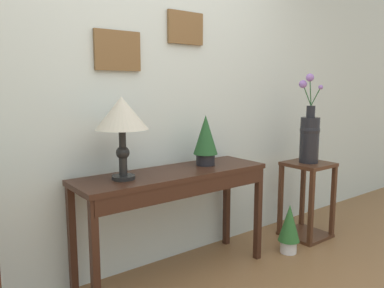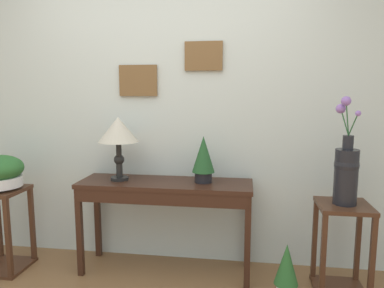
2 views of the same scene
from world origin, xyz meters
TOP-DOWN VIEW (x-y plane):
  - back_wall_with_art at (0.00, 1.52)m, footprint 9.00×0.13m
  - console_table at (0.05, 1.19)m, footprint 1.40×0.42m
  - table_lamp at (-0.33, 1.22)m, footprint 0.33×0.33m
  - potted_plant_on_console at (0.36, 1.25)m, footprint 0.18×0.18m
  - pedestal_stand_right at (1.40, 1.09)m, footprint 0.37×0.37m
  - flower_vase_tall_right at (1.40, 1.09)m, footprint 0.17×0.18m
  - potted_plant_floor at (1.00, 0.95)m, footprint 0.17×0.17m

SIDE VIEW (x-z plane):
  - potted_plant_floor at x=1.00m, z-range 0.02..0.43m
  - pedestal_stand_right at x=1.40m, z-range 0.00..0.68m
  - console_table at x=0.05m, z-range 0.28..1.05m
  - flower_vase_tall_right at x=1.40m, z-range 0.55..1.32m
  - potted_plant_on_console at x=0.36m, z-range 0.78..1.15m
  - table_lamp at x=-0.33m, z-range 0.90..1.42m
  - back_wall_with_art at x=0.00m, z-range 0.00..2.80m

